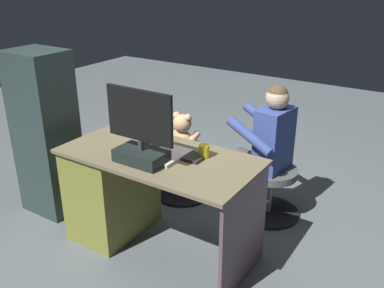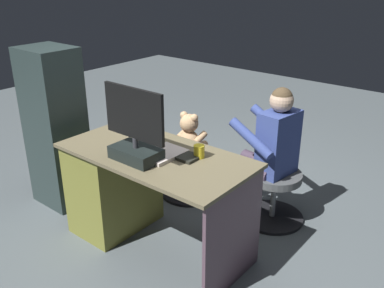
{
  "view_description": "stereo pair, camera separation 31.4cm",
  "coord_description": "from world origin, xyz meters",
  "px_view_note": "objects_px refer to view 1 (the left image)",
  "views": [
    {
      "loc": [
        -1.62,
        2.4,
        1.95
      ],
      "look_at": [
        -0.05,
        -0.03,
        0.73
      ],
      "focal_mm": 39.83,
      "sensor_mm": 36.0,
      "label": 1
    },
    {
      "loc": [
        -1.87,
        2.22,
        1.95
      ],
      "look_at": [
        -0.05,
        -0.03,
        0.73
      ],
      "focal_mm": 39.83,
      "sensor_mm": 36.0,
      "label": 2
    }
  ],
  "objects_px": {
    "teddy_bear": "(183,134)",
    "tv_remote": "(128,146)",
    "person": "(264,141)",
    "office_chair_teddy": "(183,169)",
    "keyboard": "(176,153)",
    "visitor_chair": "(270,188)",
    "cup": "(204,151)",
    "computer_mouse": "(144,143)",
    "desk": "(122,187)",
    "monitor": "(141,138)"
  },
  "relations": [
    {
      "from": "monitor",
      "to": "teddy_bear",
      "type": "bearing_deg",
      "value": -72.2
    },
    {
      "from": "cup",
      "to": "person",
      "type": "distance_m",
      "value": 0.75
    },
    {
      "from": "tv_remote",
      "to": "teddy_bear",
      "type": "distance_m",
      "value": 0.81
    },
    {
      "from": "desk",
      "to": "computer_mouse",
      "type": "bearing_deg",
      "value": -154.97
    },
    {
      "from": "cup",
      "to": "desk",
      "type": "bearing_deg",
      "value": 11.88
    },
    {
      "from": "monitor",
      "to": "tv_remote",
      "type": "bearing_deg",
      "value": -29.89
    },
    {
      "from": "desk",
      "to": "visitor_chair",
      "type": "xyz_separation_m",
      "value": [
        -0.84,
        -0.86,
        -0.16
      ]
    },
    {
      "from": "monitor",
      "to": "visitor_chair",
      "type": "bearing_deg",
      "value": -116.42
    },
    {
      "from": "keyboard",
      "to": "visitor_chair",
      "type": "height_order",
      "value": "keyboard"
    },
    {
      "from": "keyboard",
      "to": "teddy_bear",
      "type": "relative_size",
      "value": 1.16
    },
    {
      "from": "cup",
      "to": "person",
      "type": "bearing_deg",
      "value": -99.88
    },
    {
      "from": "monitor",
      "to": "computer_mouse",
      "type": "relative_size",
      "value": 5.22
    },
    {
      "from": "cup",
      "to": "monitor",
      "type": "bearing_deg",
      "value": 43.3
    },
    {
      "from": "keyboard",
      "to": "office_chair_teddy",
      "type": "height_order",
      "value": "keyboard"
    },
    {
      "from": "keyboard",
      "to": "teddy_bear",
      "type": "distance_m",
      "value": 0.83
    },
    {
      "from": "teddy_bear",
      "to": "tv_remote",
      "type": "bearing_deg",
      "value": 94.87
    },
    {
      "from": "monitor",
      "to": "tv_remote",
      "type": "xyz_separation_m",
      "value": [
        0.23,
        -0.13,
        -0.16
      ]
    },
    {
      "from": "desk",
      "to": "monitor",
      "type": "bearing_deg",
      "value": 155.63
    },
    {
      "from": "cup",
      "to": "tv_remote",
      "type": "bearing_deg",
      "value": 16.22
    },
    {
      "from": "teddy_bear",
      "to": "visitor_chair",
      "type": "xyz_separation_m",
      "value": [
        -0.8,
        -0.1,
        -0.34
      ]
    },
    {
      "from": "office_chair_teddy",
      "to": "teddy_bear",
      "type": "height_order",
      "value": "teddy_bear"
    },
    {
      "from": "keyboard",
      "to": "person",
      "type": "distance_m",
      "value": 0.85
    },
    {
      "from": "computer_mouse",
      "to": "desk",
      "type": "bearing_deg",
      "value": 25.03
    },
    {
      "from": "keyboard",
      "to": "cup",
      "type": "height_order",
      "value": "cup"
    },
    {
      "from": "monitor",
      "to": "office_chair_teddy",
      "type": "xyz_separation_m",
      "value": [
        0.29,
        -0.91,
        -0.68
      ]
    },
    {
      "from": "cup",
      "to": "office_chair_teddy",
      "type": "xyz_separation_m",
      "value": [
        0.6,
        -0.62,
        -0.56
      ]
    },
    {
      "from": "desk",
      "to": "cup",
      "type": "distance_m",
      "value": 0.76
    },
    {
      "from": "tv_remote",
      "to": "visitor_chair",
      "type": "bearing_deg",
      "value": -157.94
    },
    {
      "from": "desk",
      "to": "teddy_bear",
      "type": "distance_m",
      "value": 0.79
    },
    {
      "from": "computer_mouse",
      "to": "office_chair_teddy",
      "type": "distance_m",
      "value": 0.87
    },
    {
      "from": "computer_mouse",
      "to": "person",
      "type": "distance_m",
      "value": 0.99
    },
    {
      "from": "monitor",
      "to": "cup",
      "type": "xyz_separation_m",
      "value": [
        -0.3,
        -0.29,
        -0.12
      ]
    },
    {
      "from": "computer_mouse",
      "to": "visitor_chair",
      "type": "bearing_deg",
      "value": -130.48
    },
    {
      "from": "person",
      "to": "monitor",
      "type": "bearing_deg",
      "value": 66.93
    },
    {
      "from": "teddy_bear",
      "to": "person",
      "type": "height_order",
      "value": "person"
    },
    {
      "from": "monitor",
      "to": "person",
      "type": "xyz_separation_m",
      "value": [
        -0.43,
        -1.01,
        -0.28
      ]
    },
    {
      "from": "keyboard",
      "to": "tv_remote",
      "type": "bearing_deg",
      "value": 15.21
    },
    {
      "from": "person",
      "to": "tv_remote",
      "type": "bearing_deg",
      "value": 53.12
    },
    {
      "from": "computer_mouse",
      "to": "monitor",
      "type": "bearing_deg",
      "value": 125.88
    },
    {
      "from": "cup",
      "to": "teddy_bear",
      "type": "relative_size",
      "value": 0.24
    },
    {
      "from": "cup",
      "to": "office_chair_teddy",
      "type": "bearing_deg",
      "value": -46.11
    },
    {
      "from": "teddy_bear",
      "to": "visitor_chair",
      "type": "distance_m",
      "value": 0.87
    },
    {
      "from": "keyboard",
      "to": "visitor_chair",
      "type": "distance_m",
      "value": 1.02
    },
    {
      "from": "keyboard",
      "to": "cup",
      "type": "xyz_separation_m",
      "value": [
        -0.19,
        -0.06,
        0.03
      ]
    },
    {
      "from": "office_chair_teddy",
      "to": "person",
      "type": "distance_m",
      "value": 0.83
    },
    {
      "from": "tv_remote",
      "to": "office_chair_teddy",
      "type": "height_order",
      "value": "tv_remote"
    },
    {
      "from": "office_chair_teddy",
      "to": "visitor_chair",
      "type": "xyz_separation_m",
      "value": [
        -0.8,
        -0.11,
        -0.0
      ]
    },
    {
      "from": "desk",
      "to": "cup",
      "type": "bearing_deg",
      "value": -168.12
    },
    {
      "from": "keyboard",
      "to": "tv_remote",
      "type": "distance_m",
      "value": 0.36
    },
    {
      "from": "cup",
      "to": "tv_remote",
      "type": "distance_m",
      "value": 0.55
    }
  ]
}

